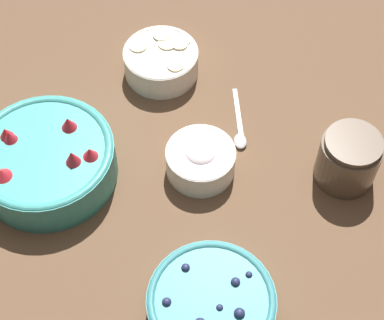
{
  "coord_description": "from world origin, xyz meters",
  "views": [
    {
      "loc": [
        0.28,
        -0.47,
        0.88
      ],
      "look_at": [
        -0.01,
        0.04,
        0.04
      ],
      "focal_mm": 60.0,
      "sensor_mm": 36.0,
      "label": 1
    }
  ],
  "objects_px": {
    "bowl_bananas": "(161,60)",
    "bowl_cream": "(201,159)",
    "bowl_strawberries": "(46,159)",
    "jar_chocolate": "(348,160)",
    "bowl_blueberries": "(211,304)"
  },
  "relations": [
    {
      "from": "bowl_strawberries",
      "to": "bowl_bananas",
      "type": "height_order",
      "value": "bowl_strawberries"
    },
    {
      "from": "bowl_bananas",
      "to": "bowl_cream",
      "type": "distance_m",
      "value": 0.23
    },
    {
      "from": "bowl_strawberries",
      "to": "bowl_cream",
      "type": "distance_m",
      "value": 0.25
    },
    {
      "from": "bowl_strawberries",
      "to": "bowl_bananas",
      "type": "relative_size",
      "value": 1.66
    },
    {
      "from": "bowl_blueberries",
      "to": "bowl_bananas",
      "type": "distance_m",
      "value": 0.47
    },
    {
      "from": "bowl_strawberries",
      "to": "bowl_bananas",
      "type": "distance_m",
      "value": 0.29
    },
    {
      "from": "bowl_blueberries",
      "to": "bowl_bananas",
      "type": "bearing_deg",
      "value": 129.53
    },
    {
      "from": "bowl_cream",
      "to": "jar_chocolate",
      "type": "xyz_separation_m",
      "value": [
        0.21,
        0.11,
        0.01
      ]
    },
    {
      "from": "bowl_blueberries",
      "to": "bowl_cream",
      "type": "height_order",
      "value": "bowl_cream"
    },
    {
      "from": "bowl_strawberries",
      "to": "bowl_cream",
      "type": "height_order",
      "value": "bowl_strawberries"
    },
    {
      "from": "bowl_bananas",
      "to": "bowl_cream",
      "type": "xyz_separation_m",
      "value": [
        0.17,
        -0.16,
        -0.0
      ]
    },
    {
      "from": "bowl_blueberries",
      "to": "bowl_bananas",
      "type": "height_order",
      "value": "same"
    },
    {
      "from": "bowl_strawberries",
      "to": "jar_chocolate",
      "type": "bearing_deg",
      "value": 29.15
    },
    {
      "from": "bowl_bananas",
      "to": "jar_chocolate",
      "type": "bearing_deg",
      "value": -7.38
    },
    {
      "from": "bowl_bananas",
      "to": "bowl_cream",
      "type": "bearing_deg",
      "value": -42.69
    }
  ]
}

